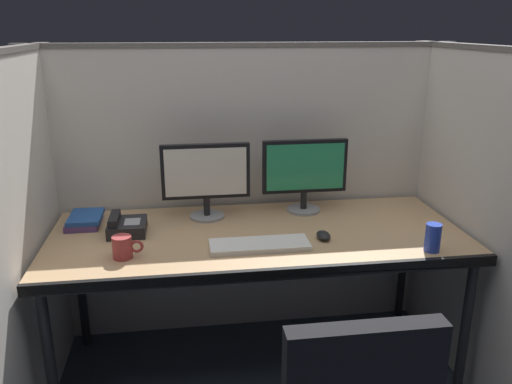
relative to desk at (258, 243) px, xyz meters
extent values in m
cube|color=beige|center=(0.00, 0.46, 0.08)|extent=(2.20, 0.05, 1.55)
cube|color=#605B56|center=(0.00, 0.46, 0.87)|extent=(2.21, 0.06, 0.02)
cube|color=beige|center=(-0.99, -0.09, 0.08)|extent=(0.05, 1.40, 1.55)
cube|color=beige|center=(0.99, -0.09, 0.08)|extent=(0.05, 1.40, 1.55)
cube|color=#605B56|center=(0.99, -0.09, 0.87)|extent=(0.06, 1.41, 0.02)
cube|color=tan|center=(0.00, 0.01, 0.03)|extent=(1.90, 0.80, 0.04)
cube|color=black|center=(0.00, -0.38, 0.03)|extent=(1.90, 0.02, 0.05)
cylinder|color=black|center=(-0.89, -0.33, -0.34)|extent=(0.04, 0.04, 0.70)
cylinder|color=black|center=(0.89, -0.33, -0.34)|extent=(0.04, 0.04, 0.70)
cylinder|color=black|center=(-0.89, 0.35, -0.34)|extent=(0.04, 0.04, 0.70)
cylinder|color=black|center=(0.89, 0.35, -0.34)|extent=(0.04, 0.04, 0.70)
cylinder|color=gray|center=(-0.22, 0.24, 0.06)|extent=(0.17, 0.17, 0.01)
cylinder|color=black|center=(-0.22, 0.24, 0.11)|extent=(0.03, 0.03, 0.09)
cube|color=black|center=(-0.22, 0.24, 0.29)|extent=(0.43, 0.03, 0.27)
cube|color=silver|center=(-0.22, 0.22, 0.29)|extent=(0.39, 0.01, 0.23)
cylinder|color=gray|center=(0.28, 0.27, 0.06)|extent=(0.17, 0.17, 0.01)
cylinder|color=black|center=(0.28, 0.27, 0.11)|extent=(0.03, 0.03, 0.09)
cube|color=black|center=(0.28, 0.27, 0.29)|extent=(0.43, 0.03, 0.27)
cube|color=#268C59|center=(0.28, 0.25, 0.29)|extent=(0.39, 0.01, 0.23)
cube|color=silver|center=(-0.02, -0.16, 0.06)|extent=(0.43, 0.15, 0.02)
ellipsoid|color=black|center=(0.28, -0.11, 0.07)|extent=(0.06, 0.10, 0.03)
cylinder|color=#59595B|center=(0.28, -0.09, 0.08)|extent=(0.01, 0.01, 0.01)
cube|color=#4C3366|center=(-0.81, 0.22, 0.06)|extent=(0.15, 0.21, 0.03)
cube|color=#1E478C|center=(-0.80, 0.23, 0.09)|extent=(0.15, 0.21, 0.02)
cylinder|color=#993333|center=(-0.59, -0.18, 0.10)|extent=(0.08, 0.08, 0.09)
torus|color=#993333|center=(-0.53, -0.18, 0.10)|extent=(0.06, 0.01, 0.06)
cylinder|color=#263FB2|center=(0.70, -0.30, 0.11)|extent=(0.07, 0.07, 0.12)
cube|color=black|center=(-0.59, 0.09, 0.08)|extent=(0.17, 0.19, 0.06)
cube|color=black|center=(-0.65, 0.09, 0.12)|extent=(0.04, 0.17, 0.03)
cube|color=gray|center=(-0.57, 0.08, 0.11)|extent=(0.07, 0.09, 0.00)
camera|label=1|loc=(-0.32, -2.19, 0.96)|focal=36.29mm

